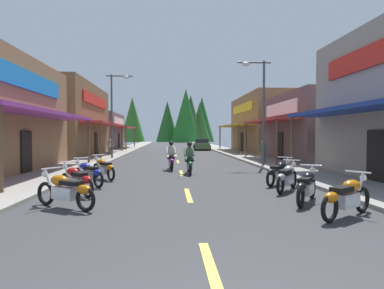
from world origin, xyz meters
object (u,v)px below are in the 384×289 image
motorcycle_parked_left_1 (76,180)px  motorcycle_parked_right_1 (307,186)px  motorcycle_parked_right_0 (346,197)px  pedestrian_by_shop (263,150)px  motorcycle_parked_right_2 (287,177)px  motorcycle_parked_left_2 (88,173)px  streetlamp_right (259,98)px  rider_cruising_lead (189,160)px  pedestrian_browsing (110,146)px  streetlamp_left (115,105)px  rider_cruising_trailing (171,158)px  motorcycle_parked_right_3 (279,172)px  motorcycle_parked_left_0 (65,190)px  parked_car_curbside (202,144)px  motorcycle_parked_left_3 (104,168)px

motorcycle_parked_left_1 → motorcycle_parked_right_1: bearing=-146.1°
motorcycle_parked_right_0 → pedestrian_by_shop: 13.09m
motorcycle_parked_right_2 → motorcycle_parked_left_2: (-6.97, 1.62, 0.00)m
streetlamp_right → motorcycle_parked_left_2: bearing=-141.0°
rider_cruising_lead → pedestrian_browsing: bearing=25.2°
streetlamp_left → rider_cruising_trailing: (4.23, -7.80, -3.54)m
motorcycle_parked_right_1 → motorcycle_parked_left_2: (-6.83, 3.51, 0.00)m
streetlamp_left → pedestrian_browsing: (-1.07, 3.59, -3.30)m
motorcycle_parked_left_1 → pedestrian_browsing: pedestrian_browsing is taller
streetlamp_right → motorcycle_parked_right_3: (-1.13, -6.92, -3.58)m
motorcycle_parked_right_2 → streetlamp_left: bearing=65.3°
motorcycle_parked_left_0 → pedestrian_by_shop: pedestrian_by_shop is taller
streetlamp_right → pedestrian_browsing: bearing=136.6°
motorcycle_parked_right_1 → motorcycle_parked_right_2: same height
pedestrian_by_shop → rider_cruising_trailing: bearing=-6.5°
streetlamp_left → motorcycle_parked_right_3: bearing=-57.9°
streetlamp_right → parked_car_curbside: 21.44m
motorcycle_parked_right_0 → motorcycle_parked_right_3: 4.92m
motorcycle_parked_right_1 → parked_car_curbside: parked_car_curbside is taller
motorcycle_parked_right_0 → motorcycle_parked_right_3: bearing=54.9°
motorcycle_parked_right_3 → pedestrian_browsing: (-9.39, 16.85, 0.40)m
streetlamp_left → pedestrian_by_shop: bearing=-27.5°
rider_cruising_lead → pedestrian_browsing: 14.57m
motorcycle_parked_right_2 → motorcycle_parked_left_0: bearing=143.9°
streetlamp_right → motorcycle_parked_left_2: streetlamp_right is taller
streetlamp_right → parked_car_curbside: streetlamp_right is taller
motorcycle_parked_right_1 → streetlamp_left: bearing=60.6°
motorcycle_parked_right_2 → parked_car_curbside: (0.04, 29.47, 0.20)m
motorcycle_parked_right_3 → motorcycle_parked_left_1: 7.30m
motorcycle_parked_right_0 → rider_cruising_lead: (-3.10, 8.57, 0.17)m
motorcycle_parked_right_0 → rider_cruising_trailing: 11.11m
motorcycle_parked_left_1 → motorcycle_parked_left_3: 3.63m
motorcycle_parked_right_0 → pedestrian_browsing: (-9.27, 21.77, 0.40)m
motorcycle_parked_right_1 → rider_cruising_lead: size_ratio=0.85×
rider_cruising_trailing → parked_car_curbside: bearing=-12.7°
pedestrian_browsing → streetlamp_right: bearing=-124.2°
motorcycle_parked_left_1 → rider_cruising_trailing: size_ratio=0.77×
streetlamp_right → motorcycle_parked_left_2: (-8.33, -6.73, -3.58)m
motorcycle_parked_left_0 → motorcycle_parked_right_3: bearing=-119.9°
motorcycle_parked_left_0 → parked_car_curbside: size_ratio=0.42×
pedestrian_by_shop → pedestrian_browsing: 14.18m
motorcycle_parked_right_0 → rider_cruising_lead: rider_cruising_lead is taller
motorcycle_parked_right_0 → parked_car_curbside: bearing=56.4°
motorcycle_parked_left_1 → motorcycle_parked_left_2: size_ratio=1.01×
motorcycle_parked_right_0 → motorcycle_parked_left_1: same height
motorcycle_parked_right_0 → motorcycle_parked_right_3: size_ratio=1.13×
motorcycle_parked_right_3 → pedestrian_by_shop: pedestrian_by_shop is taller
streetlamp_left → motorcycle_parked_right_2: 17.17m
motorcycle_parked_left_3 → pedestrian_by_shop: bearing=-90.4°
motorcycle_parked_right_3 → parked_car_curbside: 28.05m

